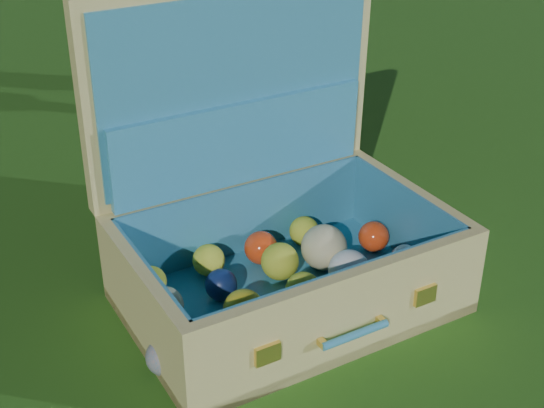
% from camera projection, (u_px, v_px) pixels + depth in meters
% --- Properties ---
extents(ground, '(60.00, 60.00, 0.00)m').
position_uv_depth(ground, '(336.00, 279.00, 1.72)').
color(ground, '#215114').
rests_on(ground, ground).
extents(stray_ball, '(0.07, 0.07, 0.07)m').
position_uv_depth(stray_ball, '(165.00, 357.00, 1.43)').
color(stray_ball, teal).
rests_on(stray_ball, ground).
extents(suitcase, '(0.72, 0.56, 0.65)m').
position_uv_depth(suitcase, '(272.00, 215.00, 1.61)').
color(suitcase, '#D2C171').
rests_on(suitcase, ground).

